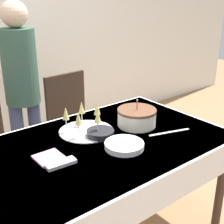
# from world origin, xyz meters

# --- Properties ---
(dining_table) EXTENTS (1.79, 1.01, 0.76)m
(dining_table) POSITION_xyz_m (0.00, 0.00, 0.66)
(dining_table) COLOR white
(dining_table) RESTS_ON ground_plane
(dining_chair_far_right) EXTENTS (0.45, 0.45, 0.96)m
(dining_chair_far_right) POSITION_xyz_m (0.39, 0.82, 0.53)
(dining_chair_far_right) COLOR #38281E
(dining_chair_far_right) RESTS_ON ground_plane
(birthday_cake) EXTENTS (0.27, 0.27, 0.19)m
(birthday_cake) POSITION_xyz_m (0.44, 0.06, 0.82)
(birthday_cake) COLOR silver
(birthday_cake) RESTS_ON dining_table
(champagne_tray) EXTENTS (0.37, 0.37, 0.18)m
(champagne_tray) POSITION_xyz_m (0.11, 0.19, 0.83)
(champagne_tray) COLOR silver
(champagne_tray) RESTS_ON dining_table
(plate_stack_main) EXTENTS (0.24, 0.24, 0.03)m
(plate_stack_main) POSITION_xyz_m (0.16, -0.14, 0.77)
(plate_stack_main) COLOR white
(plate_stack_main) RESTS_ON dining_table
(plate_stack_dessert) EXTENTS (0.18, 0.18, 0.04)m
(plate_stack_dessert) POSITION_xyz_m (0.14, 0.07, 0.78)
(plate_stack_dessert) COLOR black
(plate_stack_dessert) RESTS_ON dining_table
(cake_knife) EXTENTS (0.29, 0.11, 0.00)m
(cake_knife) POSITION_xyz_m (0.53, -0.17, 0.76)
(cake_knife) COLOR silver
(cake_knife) RESTS_ON dining_table
(fork_pile) EXTENTS (0.17, 0.07, 0.02)m
(fork_pile) POSITION_xyz_m (-0.24, -0.08, 0.77)
(fork_pile) COLOR silver
(fork_pile) RESTS_ON dining_table
(napkin_pile) EXTENTS (0.15, 0.15, 0.01)m
(napkin_pile) POSITION_xyz_m (-0.25, 0.02, 0.76)
(napkin_pile) COLOR pink
(napkin_pile) RESTS_ON dining_table
(person_standing) EXTENTS (0.28, 0.28, 1.57)m
(person_standing) POSITION_xyz_m (0.01, 0.98, 0.94)
(person_standing) COLOR #3F4C72
(person_standing) RESTS_ON ground_plane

